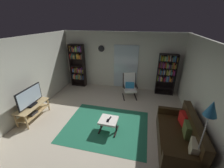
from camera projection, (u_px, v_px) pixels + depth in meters
name	position (u px, v px, depth m)	size (l,w,h in m)	color
ground_plane	(104.00, 124.00, 4.68)	(7.02, 7.02, 0.00)	beige
wall_back	(121.00, 61.00, 6.72)	(5.60, 0.06, 2.60)	beige
wall_left	(23.00, 79.00, 4.71)	(0.06, 6.00, 2.60)	beige
wall_right	(208.00, 98.00, 3.58)	(0.06, 6.00, 2.60)	beige
glass_door_panel	(126.00, 67.00, 6.71)	(1.10, 0.01, 2.00)	silver
area_rug	(106.00, 126.00, 4.58)	(2.55, 2.06, 0.01)	#236E50
tv_stand	(33.00, 110.00, 4.81)	(0.48, 1.15, 0.50)	tan
television	(30.00, 97.00, 4.63)	(0.20, 1.00, 0.62)	black
bookshelf_near_tv	(78.00, 64.00, 7.00)	(0.70, 0.30, 2.03)	black
bookshelf_near_sofa	(167.00, 72.00, 6.19)	(0.77, 0.30, 1.78)	black
leather_sofa	(179.00, 137.00, 3.74)	(0.87, 1.86, 0.89)	#312210
lounge_armchair	(130.00, 85.00, 6.15)	(0.71, 0.77, 1.02)	black
ottoman	(109.00, 121.00, 4.27)	(0.54, 0.50, 0.40)	white
tv_remote	(110.00, 118.00, 4.28)	(0.04, 0.14, 0.02)	black
cell_phone	(108.00, 121.00, 4.19)	(0.07, 0.14, 0.01)	black
floor_lamp_by_sofa	(210.00, 115.00, 2.55)	(0.23, 0.23, 1.83)	#A5A5AD
wall_clock	(101.00, 49.00, 6.61)	(0.29, 0.03, 0.29)	silver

